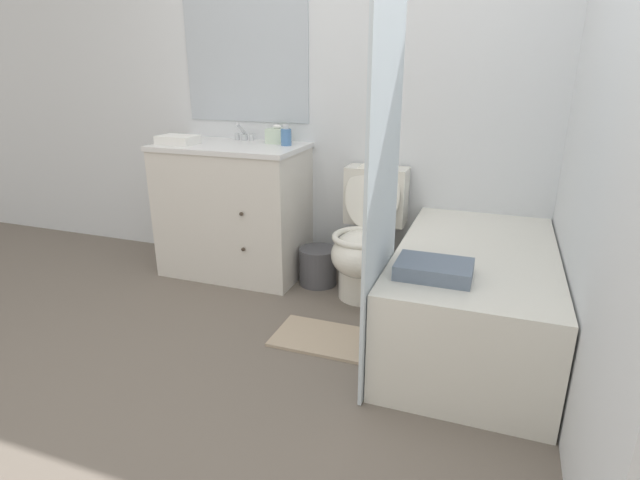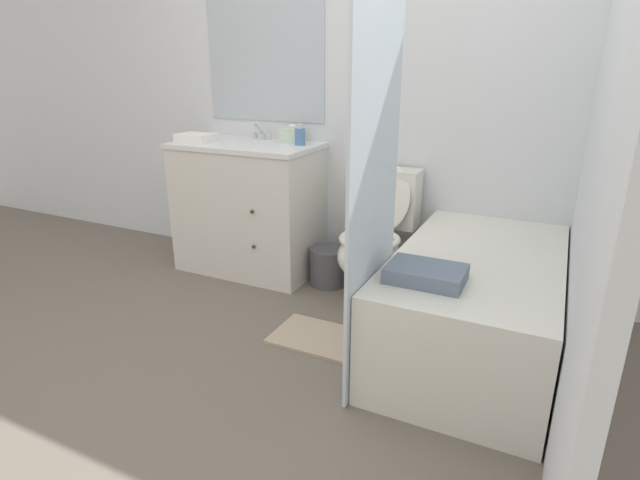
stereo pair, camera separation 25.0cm
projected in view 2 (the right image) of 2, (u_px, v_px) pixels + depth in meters
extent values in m
plane|color=#6B6056|center=(227.00, 405.00, 2.10)|extent=(14.00, 14.00, 0.00)
cube|color=silver|center=(371.00, 83.00, 3.06)|extent=(8.00, 0.05, 2.50)
cube|color=#B2BCC6|center=(264.00, 48.00, 3.27)|extent=(0.88, 0.01, 0.93)
cube|color=silver|center=(610.00, 95.00, 1.85)|extent=(0.05, 2.59, 2.50)
cube|color=silver|center=(249.00, 210.00, 3.40)|extent=(0.93, 0.53, 0.85)
cube|color=white|center=(246.00, 145.00, 3.25)|extent=(0.95, 0.55, 0.03)
cylinder|color=silver|center=(246.00, 151.00, 3.26)|extent=(0.31, 0.31, 0.10)
sphere|color=#382D23|center=(252.00, 212.00, 3.05)|extent=(0.02, 0.02, 0.02)
sphere|color=#382D23|center=(253.00, 247.00, 3.12)|extent=(0.02, 0.02, 0.02)
cylinder|color=silver|center=(262.00, 136.00, 3.41)|extent=(0.04, 0.04, 0.04)
cylinder|color=silver|center=(258.00, 128.00, 3.35)|extent=(0.02, 0.11, 0.09)
cylinder|color=silver|center=(255.00, 136.00, 3.43)|extent=(0.03, 0.03, 0.04)
cylinder|color=silver|center=(269.00, 136.00, 3.38)|extent=(0.03, 0.03, 0.04)
cylinder|color=silver|center=(371.00, 282.00, 3.03)|extent=(0.30, 0.30, 0.22)
ellipsoid|color=silver|center=(369.00, 255.00, 2.92)|extent=(0.36, 0.44, 0.27)
torus|color=silver|center=(370.00, 239.00, 2.88)|extent=(0.36, 0.36, 0.04)
cube|color=silver|center=(388.00, 197.00, 3.09)|extent=(0.38, 0.18, 0.36)
ellipsoid|color=silver|center=(383.00, 197.00, 2.99)|extent=(0.34, 0.13, 0.41)
cube|color=silver|center=(475.00, 303.00, 2.44)|extent=(0.75, 1.37, 0.50)
cube|color=#A5A7A2|center=(480.00, 257.00, 2.36)|extent=(0.63, 1.25, 0.01)
cube|color=silver|center=(375.00, 169.00, 2.00)|extent=(0.02, 0.55, 1.91)
cylinder|color=#4C4C51|center=(328.00, 266.00, 3.23)|extent=(0.24, 0.24, 0.24)
cube|color=silver|center=(293.00, 135.00, 3.25)|extent=(0.12, 0.12, 0.09)
ellipsoid|color=white|center=(292.00, 126.00, 3.24)|extent=(0.06, 0.04, 0.03)
cylinder|color=#4C7AB2|center=(300.00, 137.00, 3.15)|extent=(0.07, 0.07, 0.10)
cylinder|color=silver|center=(300.00, 126.00, 3.13)|extent=(0.04, 0.04, 0.03)
cube|color=white|center=(196.00, 138.00, 3.28)|extent=(0.24, 0.17, 0.06)
cube|color=slate|center=(426.00, 274.00, 2.07)|extent=(0.32, 0.23, 0.06)
cube|color=tan|center=(329.00, 340.00, 2.58)|extent=(0.60, 0.33, 0.02)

